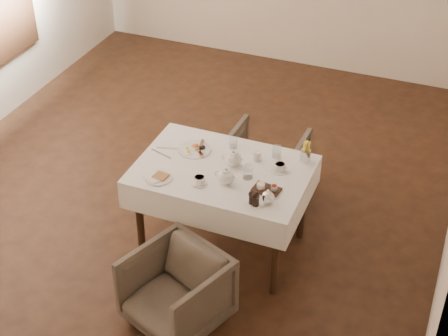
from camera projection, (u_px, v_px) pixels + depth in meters
table at (223, 181)px, 5.13m from camera, size 1.28×0.88×0.75m
armchair_near at (176, 291)px, 4.69m from camera, size 0.79×0.80×0.56m
armchair_far at (265, 165)px, 5.90m from camera, size 0.65×0.66×0.59m
breakfast_plate at (195, 149)px, 5.26m from camera, size 0.26×0.26×0.03m
side_plate at (158, 178)px, 4.95m from camera, size 0.21×0.20×0.02m
teapot_centre at (234, 158)px, 5.06m from camera, size 0.18×0.15×0.13m
teapot_front at (226, 175)px, 4.88m from camera, size 0.16×0.13×0.13m
creamer at (258, 156)px, 5.13m from camera, size 0.06×0.06×0.07m
teacup_near at (200, 180)px, 4.89m from camera, size 0.12×0.12×0.06m
teacup_far at (280, 168)px, 5.02m from camera, size 0.12×0.12×0.06m
glass_left at (233, 143)px, 5.26m from camera, size 0.07×0.07×0.09m
glass_mid at (248, 172)px, 4.94m from camera, size 0.08×0.08×0.10m
glass_right at (277, 152)px, 5.16m from camera, size 0.08×0.08×0.10m
condiment_board at (266, 189)px, 4.83m from camera, size 0.20×0.15×0.05m
pepper_mill_left at (252, 197)px, 4.69m from camera, size 0.05×0.05×0.10m
pepper_mill_right at (256, 199)px, 4.67m from camera, size 0.06×0.06×0.11m
silver_pot at (268, 196)px, 4.69m from camera, size 0.12×0.10×0.11m
fries_cup at (306, 152)px, 5.10m from camera, size 0.08×0.08×0.17m
cutlery_fork at (170, 148)px, 5.28m from camera, size 0.20×0.07×0.00m
cutlery_knife at (161, 154)px, 5.22m from camera, size 0.20×0.08×0.00m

